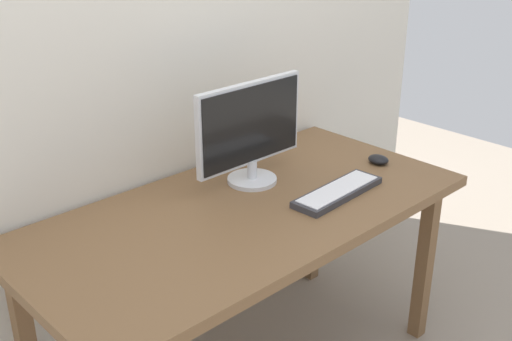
{
  "coord_description": "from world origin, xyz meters",
  "views": [
    {
      "loc": [
        -1.27,
        -1.39,
        1.68
      ],
      "look_at": [
        0.05,
        0.0,
        0.84
      ],
      "focal_mm": 44.05,
      "sensor_mm": 36.0,
      "label": 1
    }
  ],
  "objects_px": {
    "desk": "(246,226)",
    "monitor": "(250,131)",
    "mouse": "(378,159)",
    "keyboard_primary": "(338,192)"
  },
  "relations": [
    {
      "from": "desk",
      "to": "monitor",
      "type": "bearing_deg",
      "value": 42.89
    },
    {
      "from": "desk",
      "to": "mouse",
      "type": "height_order",
      "value": "mouse"
    },
    {
      "from": "desk",
      "to": "keyboard_primary",
      "type": "distance_m",
      "value": 0.34
    },
    {
      "from": "desk",
      "to": "monitor",
      "type": "relative_size",
      "value": 3.28
    },
    {
      "from": "desk",
      "to": "monitor",
      "type": "height_order",
      "value": "monitor"
    },
    {
      "from": "desk",
      "to": "mouse",
      "type": "distance_m",
      "value": 0.64
    },
    {
      "from": "mouse",
      "to": "monitor",
      "type": "bearing_deg",
      "value": 158.69
    },
    {
      "from": "monitor",
      "to": "keyboard_primary",
      "type": "height_order",
      "value": "monitor"
    },
    {
      "from": "mouse",
      "to": "desk",
      "type": "bearing_deg",
      "value": 176.65
    },
    {
      "from": "monitor",
      "to": "keyboard_primary",
      "type": "xyz_separation_m",
      "value": [
        0.14,
        -0.3,
        -0.18
      ]
    }
  ]
}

